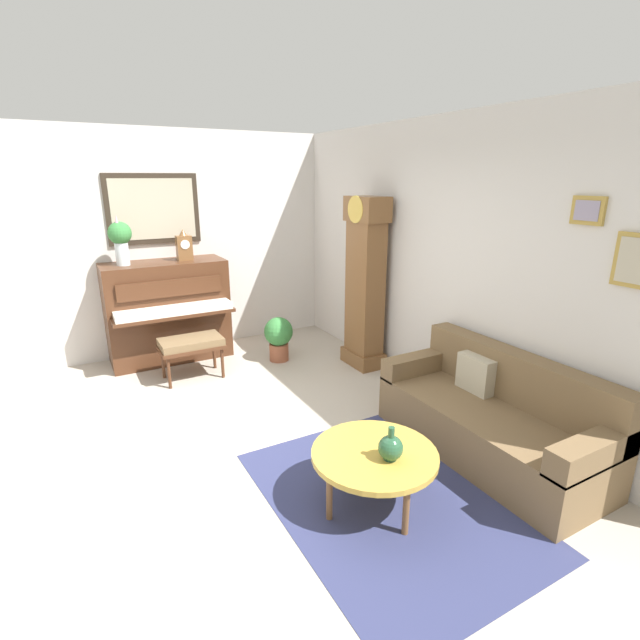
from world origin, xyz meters
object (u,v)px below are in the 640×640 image
object	(u,v)px
piano_bench	(191,345)
grandfather_clock	(365,288)
mantel_clock	(184,246)
potted_plant	(279,336)
green_jug	(391,448)
couch	(492,418)
flower_vase	(120,238)
coffee_table	(374,455)
piano	(168,311)

from	to	relation	value
piano_bench	grandfather_clock	bearing A→B (deg)	72.62
mantel_clock	potted_plant	xyz separation A→B (m)	(0.72, 0.91, -1.09)
green_jug	potted_plant	size ratio (longest dim) A/B	0.43
piano_bench	couch	distance (m)	3.27
grandfather_clock	couch	distance (m)	2.23
piano_bench	flower_vase	world-z (taller)	flower_vase
piano_bench	grandfather_clock	world-z (taller)	grandfather_clock
coffee_table	flower_vase	distance (m)	3.88
coffee_table	mantel_clock	size ratio (longest dim) A/B	2.32
piano_bench	couch	bearing A→B (deg)	33.23
piano	couch	xyz separation A→B (m)	(3.48, 1.87, -0.31)
piano	couch	distance (m)	3.96
coffee_table	piano_bench	bearing A→B (deg)	-168.71
piano_bench	flower_vase	distance (m)	1.47
couch	green_jug	world-z (taller)	couch
potted_plant	piano_bench	bearing A→B (deg)	-88.91
grandfather_clock	coffee_table	xyz separation A→B (m)	(2.18, -1.39, -0.59)
piano_bench	couch	xyz separation A→B (m)	(2.73, 1.79, -0.09)
couch	mantel_clock	xyz separation A→B (m)	(-3.48, -1.61, 1.10)
coffee_table	flower_vase	bearing A→B (deg)	-162.96
couch	mantel_clock	world-z (taller)	mantel_clock
grandfather_clock	coffee_table	bearing A→B (deg)	-32.49
mantel_clock	flower_vase	distance (m)	0.73
piano_bench	mantel_clock	bearing A→B (deg)	166.07
couch	potted_plant	bearing A→B (deg)	-165.74
piano_bench	mantel_clock	xyz separation A→B (m)	(-0.75, 0.18, 1.01)
piano	potted_plant	xyz separation A→B (m)	(0.73, 1.17, -0.31)
flower_vase	potted_plant	size ratio (longest dim) A/B	1.04
grandfather_clock	couch	world-z (taller)	grandfather_clock
piano_bench	coffee_table	distance (m)	2.84
mantel_clock	potted_plant	distance (m)	1.59
grandfather_clock	mantel_clock	world-z (taller)	grandfather_clock
piano_bench	potted_plant	bearing A→B (deg)	91.09
piano	couch	size ratio (longest dim) A/B	0.76
piano	grandfather_clock	xyz separation A→B (m)	(1.36, 2.02, 0.34)
grandfather_clock	mantel_clock	bearing A→B (deg)	-127.60
coffee_table	flower_vase	world-z (taller)	flower_vase
piano_bench	green_jug	distance (m)	2.97
piano	flower_vase	xyz separation A→B (m)	(0.00, -0.45, 0.93)
piano	green_jug	world-z (taller)	piano
flower_vase	green_jug	xyz separation A→B (m)	(3.65, 1.12, -1.06)
piano_bench	mantel_clock	size ratio (longest dim) A/B	1.84
piano	piano_bench	distance (m)	0.78
piano	flower_vase	size ratio (longest dim) A/B	2.48
couch	piano_bench	bearing A→B (deg)	-146.77
grandfather_clock	mantel_clock	distance (m)	2.26
couch	green_jug	bearing A→B (deg)	-81.72
coffee_table	potted_plant	xyz separation A→B (m)	(-2.81, 0.53, -0.06)
piano	flower_vase	world-z (taller)	flower_vase
piano	mantel_clock	world-z (taller)	mantel_clock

